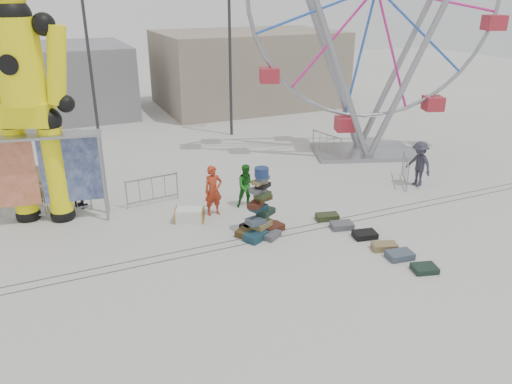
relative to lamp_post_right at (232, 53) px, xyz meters
name	(u,v)px	position (x,y,z in m)	size (l,w,h in m)	color
ground	(292,244)	(-3.09, -13.00, -4.48)	(90.00, 90.00, 0.00)	#9E9E99
track_line_near	(283,236)	(-3.09, -12.40, -4.48)	(40.00, 0.04, 0.01)	#47443F
track_line_far	(278,231)	(-3.09, -12.00, -4.48)	(40.00, 0.04, 0.01)	#47443F
building_right	(248,69)	(3.91, 7.00, -1.98)	(12.00, 8.00, 5.00)	gray
building_left	(47,81)	(-9.09, 9.00, -2.28)	(10.00, 8.00, 4.40)	gray
lamp_post_right	(232,53)	(0.00, 0.00, 0.00)	(1.41, 0.25, 8.00)	#2D2D30
lamp_post_left	(91,55)	(-7.00, 2.00, 0.00)	(1.41, 0.25, 8.00)	#2D2D30
suitcase_tower	(260,216)	(-3.71, -11.89, -3.82)	(1.80, 1.58, 2.36)	#173746
crash_test_dummy	(25,96)	(-10.25, -7.71, -0.08)	(3.24, 1.86, 8.36)	black
ferris_wheel	(375,11)	(4.64, -5.96, 2.24)	(11.17, 4.32, 13.66)	gray
banner_scaffold	(36,158)	(-10.24, -8.09, -2.09)	(4.46, 1.48, 3.18)	gray
steamer_trunk	(190,215)	(-5.59, -10.00, -4.25)	(1.01, 0.58, 0.47)	silver
row_case_0	(327,217)	(-1.07, -11.87, -4.37)	(0.79, 0.44, 0.22)	#2D381C
row_case_1	(342,225)	(-0.97, -12.67, -4.38)	(0.75, 0.51, 0.21)	#525359
row_case_2	(365,235)	(-0.65, -13.57, -4.38)	(0.76, 0.53, 0.20)	black
row_case_3	(384,246)	(-0.58, -14.51, -4.37)	(0.78, 0.43, 0.22)	olive
row_case_4	(400,255)	(-0.49, -15.15, -4.37)	(0.78, 0.54, 0.22)	#424E5E
row_case_5	(425,269)	(-0.32, -16.05, -4.40)	(0.70, 0.55, 0.17)	black
barricade_dummy_a	(15,207)	(-11.20, -7.49, -3.93)	(2.00, 0.10, 1.10)	gray
barricade_dummy_b	(62,201)	(-9.65, -7.58, -3.93)	(2.00, 0.10, 1.10)	gray
barricade_dummy_c	(152,190)	(-6.41, -7.90, -3.93)	(2.00, 0.10, 1.10)	gray
barricade_wheel_front	(405,171)	(3.84, -10.07, -3.93)	(2.00, 0.10, 1.10)	gray
barricade_wheel_back	(327,144)	(2.82, -5.41, -3.93)	(2.00, 0.10, 1.10)	gray
pedestrian_red	(213,191)	(-4.60, -9.78, -3.55)	(0.68, 0.44, 1.85)	#A02E16
pedestrian_green	(247,186)	(-3.21, -9.61, -3.66)	(0.80, 0.63, 1.65)	#186118
pedestrian_black	(78,184)	(-9.00, -7.18, -3.54)	(1.11, 0.46, 1.89)	black
pedestrian_grey	(419,164)	(4.14, -10.49, -3.54)	(1.22, 0.70, 1.89)	#282734
parked_suv	(10,178)	(-11.38, -4.48, -3.84)	(2.14, 4.63, 1.29)	tan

